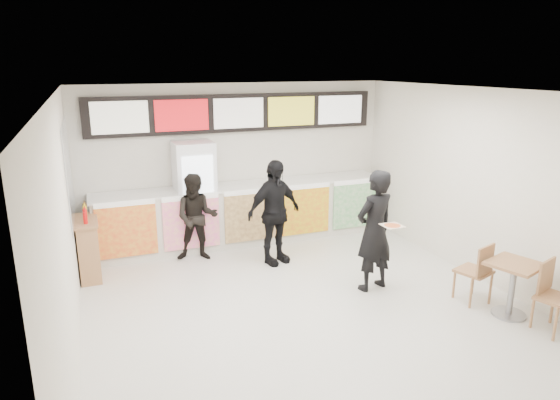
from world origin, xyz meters
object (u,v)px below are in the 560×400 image
cafe_table (513,279)px  service_counter (245,214)px  customer_mid (274,212)px  customer_left (197,217)px  condiment_ledge (89,248)px  drinks_fridge (195,196)px  customer_main (374,231)px

cafe_table → service_counter: bearing=102.8°
customer_mid → cafe_table: (2.34, -2.94, -0.37)m
customer_left → cafe_table: (3.54, -3.57, -0.23)m
customer_left → customer_mid: bearing=-11.7°
customer_mid → condiment_ledge: size_ratio=1.57×
customer_left → condiment_ledge: bearing=-161.0°
drinks_fridge → customer_mid: 1.61m
service_counter → customer_left: 1.19m
service_counter → customer_mid: size_ratio=3.07×
condiment_ledge → cafe_table: bearing=-33.1°
customer_main → drinks_fridge: bearing=-64.9°
customer_left → customer_main: bearing=-28.0°
customer_main → customer_left: 3.10m
customer_main → customer_left: (-2.23, 2.14, -0.16)m
drinks_fridge → customer_mid: drinks_fridge is taller
drinks_fridge → condiment_ledge: size_ratio=1.74×
customer_main → condiment_ledge: (-4.01, 2.04, -0.44)m
drinks_fridge → service_counter: bearing=-1.0°
customer_mid → condiment_ledge: customer_mid is taller
customer_mid → condiment_ledge: (-2.98, 0.52, -0.41)m
drinks_fridge → customer_mid: bearing=-47.1°
customer_left → condiment_ledge: 1.81m
drinks_fridge → customer_main: (2.13, -2.70, -0.07)m
cafe_table → customer_main: bearing=113.9°
service_counter → customer_main: bearing=-66.0°
cafe_table → condiment_ledge: size_ratio=1.41×
cafe_table → condiment_ledge: 6.35m
drinks_fridge → cafe_table: bearing=-50.2°
condiment_ledge → customer_left: bearing=3.2°
drinks_fridge → customer_mid: size_ratio=1.11×
service_counter → customer_main: (1.19, -2.68, 0.36)m
customer_left → customer_mid: size_ratio=0.85×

